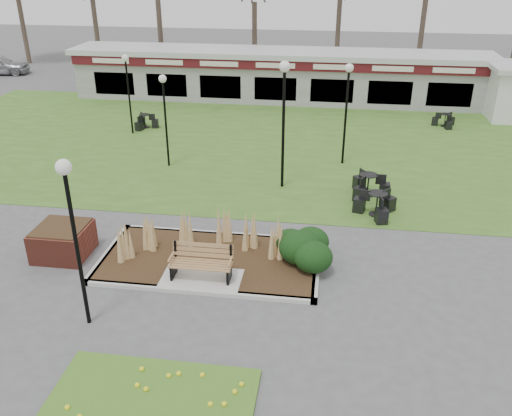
# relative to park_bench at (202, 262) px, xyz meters

# --- Properties ---
(ground) EXTENTS (100.00, 100.00, 0.00)m
(ground) POSITION_rel_park_bench_xyz_m (0.00, -0.25, -0.59)
(ground) COLOR #515154
(ground) RESTS_ON ground
(lawn) EXTENTS (34.00, 16.00, 0.02)m
(lawn) POSITION_rel_park_bench_xyz_m (0.00, 11.75, -0.58)
(lawn) COLOR #3B651F
(lawn) RESTS_ON ground
(flower_bed) EXTENTS (4.20, 3.00, 0.16)m
(flower_bed) POSITION_rel_park_bench_xyz_m (0.00, -4.85, -0.52)
(flower_bed) COLOR #407120
(flower_bed) RESTS_ON ground
(planting_bed) EXTENTS (6.75, 3.40, 1.27)m
(planting_bed) POSITION_rel_park_bench_xyz_m (1.27, 1.10, -0.22)
(planting_bed) COLOR black
(planting_bed) RESTS_ON ground
(park_bench) EXTENTS (1.70, 0.66, 0.93)m
(park_bench) POSITION_rel_park_bench_xyz_m (0.00, 0.00, 0.00)
(park_bench) COLOR olive
(park_bench) RESTS_ON ground
(brick_planter) EXTENTS (1.50, 1.50, 0.95)m
(brick_planter) POSITION_rel_park_bench_xyz_m (-4.40, 0.75, -0.11)
(brick_planter) COLOR brown
(brick_planter) RESTS_ON ground
(food_pavilion) EXTENTS (24.60, 3.40, 2.90)m
(food_pavilion) POSITION_rel_park_bench_xyz_m (0.00, 19.71, 0.89)
(food_pavilion) COLOR gray
(food_pavilion) RESTS_ON ground
(lamp_post_near_right) EXTENTS (0.35, 0.35, 4.28)m
(lamp_post_near_right) POSITION_rel_park_bench_xyz_m (-2.33, -2.23, 2.53)
(lamp_post_near_right) COLOR black
(lamp_post_near_right) RESTS_ON ground
(lamp_post_mid_left) EXTENTS (0.32, 0.32, 3.82)m
(lamp_post_mid_left) POSITION_rel_park_bench_xyz_m (-3.38, 8.24, 2.20)
(lamp_post_mid_left) COLOR black
(lamp_post_mid_left) RESTS_ON ground
(lamp_post_mid_right) EXTENTS (0.39, 0.39, 4.76)m
(lamp_post_mid_right) POSITION_rel_park_bench_xyz_m (1.54, 6.74, 2.88)
(lamp_post_mid_right) COLOR black
(lamp_post_mid_right) RESTS_ON ground
(lamp_post_far_right) EXTENTS (0.35, 0.35, 4.20)m
(lamp_post_far_right) POSITION_rel_park_bench_xyz_m (3.84, 9.57, 2.47)
(lamp_post_far_right) COLOR black
(lamp_post_far_right) RESTS_ON ground
(lamp_post_far_left) EXTENTS (0.32, 0.32, 3.82)m
(lamp_post_far_left) POSITION_rel_park_bench_xyz_m (-6.39, 12.21, 2.20)
(lamp_post_far_left) COLOR black
(lamp_post_far_left) RESTS_ON ground
(bistro_set_a) EXTENTS (1.23, 1.28, 0.69)m
(bistro_set_a) POSITION_rel_park_bench_xyz_m (-6.06, 13.18, -0.34)
(bistro_set_a) COLOR black
(bistro_set_a) RESTS_ON ground
(bistro_set_b) EXTENTS (1.36, 1.56, 0.83)m
(bistro_set_b) POSITION_rel_park_bench_xyz_m (4.75, 6.36, -0.29)
(bistro_set_b) COLOR black
(bistro_set_b) RESTS_ON ground
(bistro_set_c) EXTENTS (1.51, 1.48, 0.82)m
(bistro_set_c) POSITION_rel_park_bench_xyz_m (4.98, 4.75, -0.29)
(bistro_set_c) COLOR black
(bistro_set_c) RESTS_ON ground
(bistro_set_d) EXTENTS (1.20, 1.19, 0.66)m
(bistro_set_d) POSITION_rel_park_bench_xyz_m (9.02, 15.56, -0.35)
(bistro_set_d) COLOR black
(bistro_set_d) RESTS_ON ground
(car_black) EXTENTS (3.98, 1.85, 1.26)m
(car_black) POSITION_rel_park_bench_xyz_m (-8.66, 25.31, 0.04)
(car_black) COLOR black
(car_black) RESTS_ON ground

